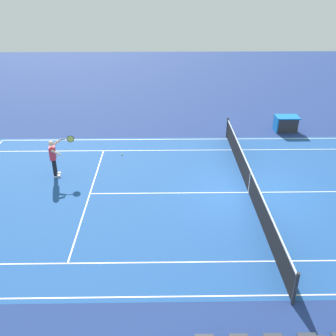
% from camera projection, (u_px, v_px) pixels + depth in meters
% --- Properties ---
extents(ground_plane, '(60.00, 60.00, 0.00)m').
position_uv_depth(ground_plane, '(249.00, 192.00, 15.44)').
color(ground_plane, navy).
extents(court_slab, '(24.20, 11.40, 0.00)m').
position_uv_depth(court_slab, '(249.00, 192.00, 15.44)').
color(court_slab, '#1E4C93').
rests_on(court_slab, ground_plane).
extents(court_line_markings, '(23.85, 11.05, 0.01)m').
position_uv_depth(court_line_markings, '(249.00, 192.00, 15.44)').
color(court_line_markings, white).
rests_on(court_line_markings, ground_plane).
extents(tennis_net, '(0.10, 11.70, 1.08)m').
position_uv_depth(tennis_net, '(250.00, 182.00, 15.22)').
color(tennis_net, '#2D2D33').
rests_on(tennis_net, ground_plane).
extents(tennis_player_near, '(1.02, 0.83, 1.70)m').
position_uv_depth(tennis_player_near, '(54.00, 156.00, 16.28)').
color(tennis_player_near, black).
rests_on(tennis_player_near, ground_plane).
extents(tennis_ball, '(0.07, 0.07, 0.07)m').
position_uv_depth(tennis_ball, '(122.00, 154.00, 18.54)').
color(tennis_ball, '#CCE01E').
rests_on(tennis_ball, ground_plane).
extents(equipment_cart_tarped, '(1.25, 0.84, 0.85)m').
position_uv_depth(equipment_cart_tarped, '(286.00, 123.00, 21.16)').
color(equipment_cart_tarped, '#2D2D33').
rests_on(equipment_cart_tarped, ground_plane).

